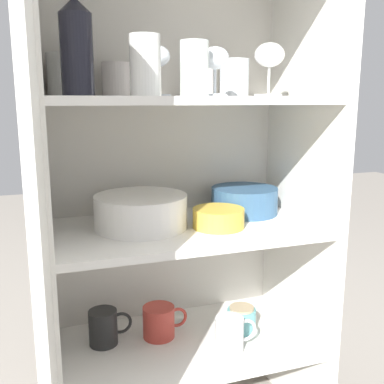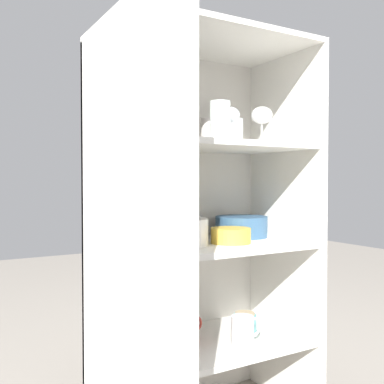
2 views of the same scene
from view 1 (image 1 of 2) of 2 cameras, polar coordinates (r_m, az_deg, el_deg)
name	(u,v)px [view 1 (image 1 of 2)]	position (r m, az deg, el deg)	size (l,w,h in m)	color
cupboard_back_panel	(165,200)	(1.42, -3.42, -1.03)	(0.74, 0.02, 1.33)	silver
cupboard_side_left	(47,228)	(1.17, -17.89, -4.34)	(0.02, 0.43, 1.33)	white
cupboard_side_right	(300,206)	(1.38, 13.55, -1.70)	(0.02, 0.43, 1.33)	white
shelf_board_lower	(186,344)	(1.38, -0.78, -18.73)	(0.70, 0.39, 0.02)	white
shelf_board_middle	(186,229)	(1.24, -0.82, -4.73)	(0.70, 0.39, 0.02)	white
shelf_board_upper	(185,100)	(1.19, -0.87, 11.56)	(0.70, 0.39, 0.02)	white
cupboard_door	(44,293)	(0.80, -18.25, -12.03)	(0.03, 0.37, 1.33)	silver
tumbler_glass_0	(116,80)	(1.28, -9.62, 13.90)	(0.08, 0.08, 0.09)	silver
tumbler_glass_1	(203,78)	(1.33, 1.38, 14.26)	(0.06, 0.06, 0.10)	silver
tumbler_glass_2	(62,75)	(1.27, -16.17, 14.11)	(0.08, 0.08, 0.11)	white
tumbler_glass_3	(194,69)	(1.07, 0.30, 15.40)	(0.07, 0.07, 0.12)	white
tumbler_glass_4	(234,78)	(1.34, 5.40, 14.22)	(0.08, 0.08, 0.11)	white
tumbler_glass_5	(145,66)	(1.08, -5.95, 15.69)	(0.07, 0.07, 0.14)	white
wine_glass_0	(215,61)	(1.14, 2.96, 16.23)	(0.07, 0.07, 0.12)	white
wine_glass_1	(269,58)	(1.25, 9.80, 16.40)	(0.08, 0.08, 0.14)	white
wine_glass_2	(157,61)	(1.23, -4.45, 16.29)	(0.07, 0.07, 0.13)	white
wine_bottle	(76,46)	(1.11, -14.46, 17.48)	(0.08, 0.08, 0.25)	black
plate_stack_white	(141,211)	(1.22, -6.50, -2.47)	(0.25, 0.25, 0.09)	white
mixing_bowl_large	(244,199)	(1.37, 6.66, -0.95)	(0.20, 0.20, 0.08)	#33567A
serving_bowl_small	(218,217)	(1.21, 3.38, -3.17)	(0.14, 0.14, 0.05)	gold
coffee_mug_primary	(159,322)	(1.38, -4.15, -16.10)	(0.13, 0.09, 0.09)	#BC3D33
coffee_mug_extra_1	(230,335)	(1.31, 4.87, -17.59)	(0.12, 0.08, 0.10)	white
coffee_mug_extra_2	(104,327)	(1.36, -11.10, -16.49)	(0.12, 0.08, 0.10)	black
storage_jar	(241,319)	(1.42, 6.30, -15.72)	(0.09, 0.09, 0.08)	#5BA3A8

